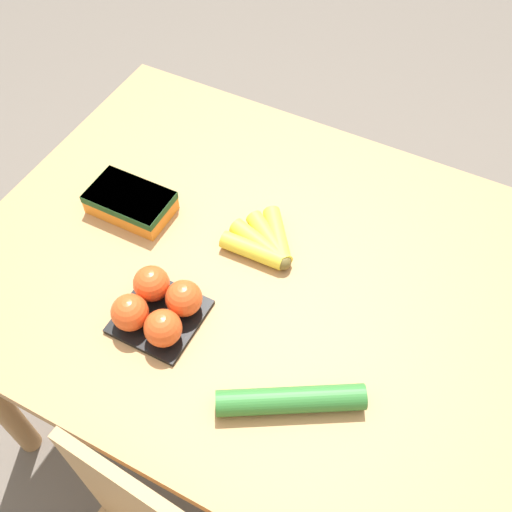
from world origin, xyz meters
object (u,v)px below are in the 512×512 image
carrot_bag (130,201)px  cucumber_near (291,400)px  tomato_pack (157,307)px  banana_bunch (265,243)px

carrot_bag → cucumber_near: carrot_bag is taller
tomato_pack → carrot_bag: bearing=-45.1°
banana_bunch → tomato_pack: (0.11, 0.25, 0.02)m
tomato_pack → carrot_bag: tomato_pack is taller
cucumber_near → banana_bunch: bearing=-55.9°
tomato_pack → carrot_bag: (0.21, -0.21, -0.01)m
banana_bunch → tomato_pack: size_ratio=1.00×
banana_bunch → tomato_pack: tomato_pack is taller
tomato_pack → carrot_bag: 0.30m
carrot_bag → cucumber_near: (-0.52, 0.26, -0.01)m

